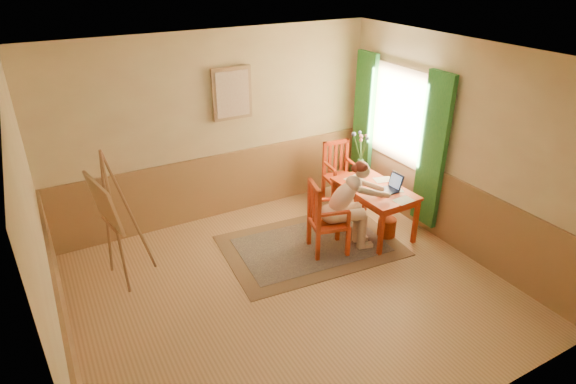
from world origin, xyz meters
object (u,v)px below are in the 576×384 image
chair_back (339,173)px  easel (108,208)px  table (374,193)px  figure (348,202)px  laptop (389,188)px  chair_left (325,218)px

chair_back → easel: (-3.60, -0.45, 0.54)m
easel → table: bearing=-9.2°
chair_back → easel: easel is taller
figure → laptop: bearing=-0.1°
chair_left → easel: (-2.60, 0.68, 0.53)m
table → chair_left: size_ratio=1.17×
chair_left → figure: (0.31, -0.07, 0.19)m
chair_left → figure: bearing=-12.1°
figure → laptop: size_ratio=3.21×
figure → easel: size_ratio=0.73×
chair_left → chair_back: (1.00, 1.13, -0.01)m
chair_left → chair_back: bearing=48.5°
table → figure: bearing=-163.0°
table → figure: figure is taller
chair_left → easel: size_ratio=0.59×
table → chair_left: chair_left is taller
table → easel: easel is taller
figure → laptop: (0.69, -0.00, 0.06)m
laptop → easel: 3.69m
chair_back → laptop: size_ratio=2.54×
laptop → easel: (-3.60, 0.75, 0.28)m
table → figure: size_ratio=0.94×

